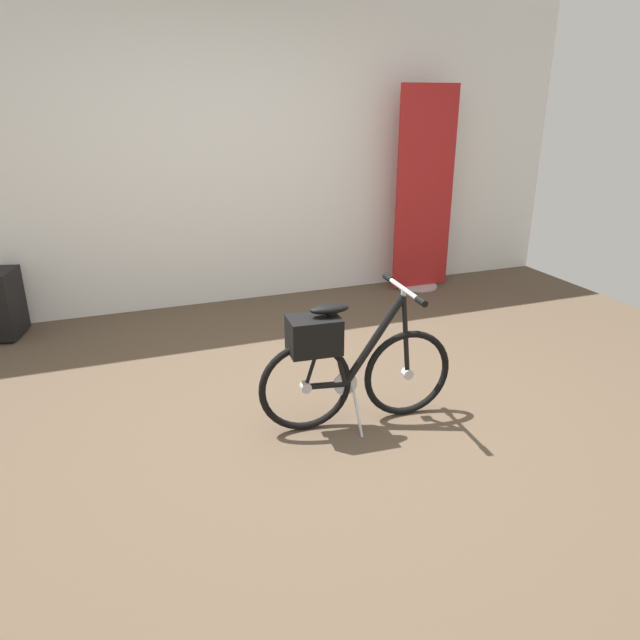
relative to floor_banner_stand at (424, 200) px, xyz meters
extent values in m
plane|color=brown|center=(-1.86, -2.19, -0.86)|extent=(6.78, 6.78, 0.00)
cube|color=white|center=(-1.86, 0.31, 0.58)|extent=(6.78, 0.10, 2.89)
cylinder|color=#B7B7BC|center=(0.00, 0.00, -0.85)|extent=(0.36, 0.36, 0.02)
cube|color=#A51E1E|center=(0.00, 0.00, 0.10)|extent=(0.60, 0.02, 1.88)
torus|color=black|center=(-1.35, -2.19, -0.60)|extent=(0.54, 0.08, 0.53)
cylinder|color=#B7B7BC|center=(-1.35, -2.19, -0.60)|extent=(0.06, 0.05, 0.06)
torus|color=black|center=(-1.96, -2.14, -0.60)|extent=(0.54, 0.08, 0.53)
cylinder|color=#B7B7BC|center=(-1.96, -2.14, -0.60)|extent=(0.06, 0.05, 0.06)
cylinder|color=black|center=(-1.84, -2.15, -0.60)|extent=(0.24, 0.05, 0.05)
cylinder|color=black|center=(-1.56, -2.17, -0.36)|extent=(0.37, 0.07, 0.52)
cylinder|color=black|center=(-1.78, -2.16, -0.39)|extent=(0.14, 0.05, 0.45)
cylinder|color=black|center=(-1.84, -2.15, -0.60)|extent=(0.24, 0.04, 0.04)
cylinder|color=black|center=(-1.37, -2.19, -0.36)|extent=(0.08, 0.03, 0.48)
cylinder|color=black|center=(-1.89, -2.15, -0.38)|extent=(0.16, 0.03, 0.43)
ellipsoid|color=black|center=(-1.82, -2.15, -0.15)|extent=(0.23, 0.11, 0.05)
cylinder|color=#B7B7BC|center=(-1.40, -2.18, -0.10)|extent=(0.03, 0.03, 0.04)
cylinder|color=#B7B7BC|center=(-1.40, -2.18, -0.08)|extent=(0.06, 0.44, 0.03)
cylinder|color=black|center=(-1.41, -2.40, -0.08)|extent=(0.04, 0.09, 0.04)
cylinder|color=black|center=(-1.38, -1.97, -0.08)|extent=(0.04, 0.09, 0.04)
cylinder|color=#B7B7BC|center=(-1.73, -2.16, -0.61)|extent=(0.14, 0.03, 0.14)
cylinder|color=#B7B7BC|center=(-1.69, -2.25, -0.74)|extent=(0.03, 0.19, 0.25)
cube|color=black|center=(-1.91, -2.15, -0.29)|extent=(0.29, 0.22, 0.20)
cube|color=black|center=(-3.69, 0.00, -0.58)|extent=(0.26, 0.39, 0.52)
cylinder|color=black|center=(-3.67, -0.13, -0.84)|extent=(0.04, 0.03, 0.04)
cylinder|color=black|center=(-3.60, 0.11, -0.84)|extent=(0.04, 0.03, 0.04)
camera|label=1|loc=(-2.92, -4.89, 0.91)|focal=32.84mm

